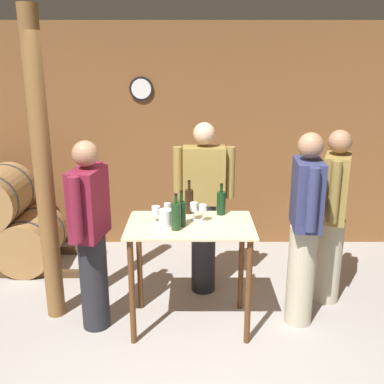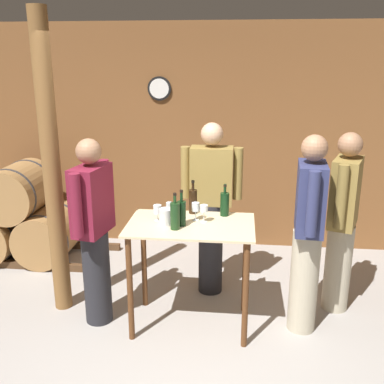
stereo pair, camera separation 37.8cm
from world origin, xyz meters
The scene contains 18 objects.
ground_plane centered at (0.00, 0.00, 0.00)m, with size 14.00×14.00×0.00m, color #9E9993.
back_wall centered at (0.00, 2.61, 1.35)m, with size 8.40×0.08×2.70m.
barrel_rack centered at (-2.13, 1.92, 0.47)m, with size 2.14×0.76×1.15m.
tasting_table centered at (-0.01, 0.72, 0.76)m, with size 1.07×0.67×0.96m.
wooden_post centered at (-1.25, 0.89, 1.35)m, with size 0.16×0.16×2.70m.
wine_bottle_far_left centered at (-0.12, 0.59, 1.08)m, with size 0.08×0.08×0.31m.
wine_bottle_left centered at (-0.08, 0.68, 1.07)m, with size 0.07×0.07×0.31m.
wine_bottle_center centered at (-0.02, 1.00, 1.07)m, with size 0.07×0.07×0.30m.
wine_bottle_right centered at (0.27, 0.97, 1.07)m, with size 0.08×0.08×0.29m.
wine_glass_near_left centered at (-0.30, 0.77, 1.06)m, with size 0.07×0.07×0.14m.
wine_glass_near_center centered at (-0.20, 0.83, 1.06)m, with size 0.06×0.06×0.15m.
wine_glass_near_right centered at (0.03, 0.82, 1.07)m, with size 0.07×0.07×0.16m.
wine_glass_far_side centered at (0.10, 0.78, 1.07)m, with size 0.07×0.07×0.15m.
ice_bucket centered at (-0.21, 0.69, 1.03)m, with size 0.12×0.12×0.14m.
person_host centered at (0.97, 0.76, 0.91)m, with size 0.25×0.59×1.72m.
person_visitor_with_scarf centered at (1.33, 1.14, 0.89)m, with size 0.34×0.56×1.69m.
person_visitor_bearded centered at (-0.84, 0.70, 0.88)m, with size 0.29×0.58×1.67m.
person_visitor_near_door centered at (0.12, 1.35, 0.91)m, with size 0.59×0.24×1.72m.
Camera 1 is at (0.01, -2.80, 2.30)m, focal length 42.00 mm.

